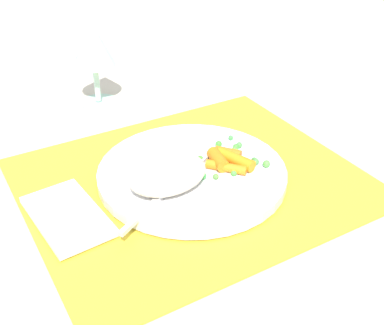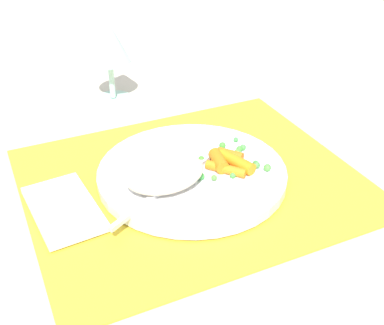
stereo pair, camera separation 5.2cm
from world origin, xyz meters
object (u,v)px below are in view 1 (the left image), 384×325
object	(u,v)px
fork	(177,181)
wine_glass	(93,46)
napkin	(66,214)
plate	(192,173)
rice_mound	(167,174)
carrot_portion	(228,160)

from	to	relation	value
fork	wine_glass	xyz separation A→B (m)	(0.01, 0.32, 0.08)
napkin	plate	bearing A→B (deg)	-1.60
rice_mound	fork	distance (m)	0.02
carrot_portion	rice_mound	bearing A→B (deg)	-175.53
fork	napkin	world-z (taller)	fork
fork	wine_glass	distance (m)	0.33
rice_mound	plate	bearing A→B (deg)	25.30
wine_glass	plate	bearing A→B (deg)	-86.28
carrot_portion	fork	distance (m)	0.08
rice_mound	napkin	size ratio (longest dim) A/B	0.80
plate	fork	size ratio (longest dim) A/B	1.45
fork	napkin	xyz separation A→B (m)	(-0.14, 0.02, -0.01)
rice_mound	fork	bearing A→B (deg)	13.28
plate	wine_glass	distance (m)	0.31
rice_mound	napkin	xyz separation A→B (m)	(-0.12, 0.03, -0.03)
napkin	wine_glass	bearing A→B (deg)	62.26
wine_glass	carrot_portion	bearing A→B (deg)	-78.16
carrot_portion	wine_glass	world-z (taller)	wine_glass
rice_mound	wine_glass	xyz separation A→B (m)	(0.03, 0.32, 0.06)
carrot_portion	napkin	bearing A→B (deg)	174.68
plate	carrot_portion	bearing A→B (deg)	-18.65
fork	napkin	size ratio (longest dim) A/B	1.36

